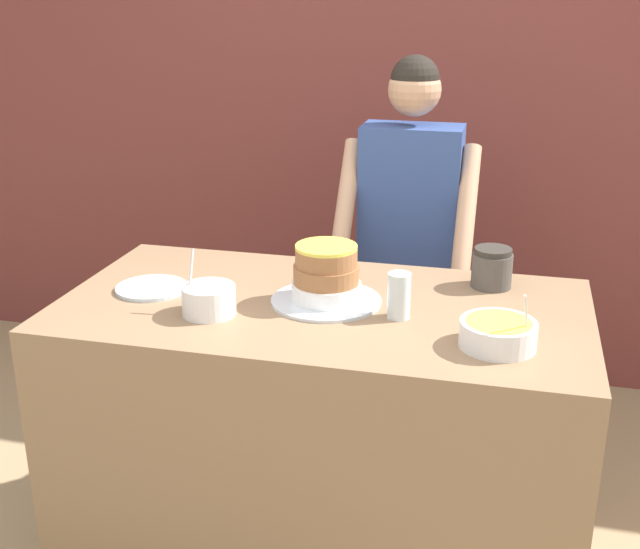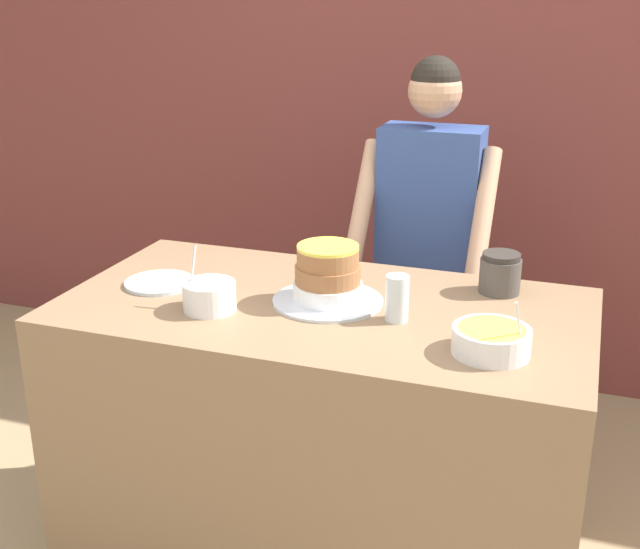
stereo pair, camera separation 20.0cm
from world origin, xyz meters
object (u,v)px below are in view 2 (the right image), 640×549
Objects in this scene: frosting_bowl_pink at (209,295)px; ceramic_plate at (160,283)px; cake at (328,278)px; stoneware_jar at (500,273)px; person_baker at (428,229)px; frosting_bowl_yellow at (491,340)px; drinking_glass at (397,298)px.

frosting_bowl_pink is 0.28m from ceramic_plate.
stoneware_jar is at bearing 28.35° from cake.
person_baker reaches higher than cake.
drinking_glass is (-0.28, 0.13, 0.03)m from frosting_bowl_yellow.
frosting_bowl_pink is at bearing -115.67° from person_baker.
drinking_glass is (0.09, -0.82, 0.04)m from person_baker.
frosting_bowl_pink is (-0.81, 0.03, 0.01)m from frosting_bowl_yellow.
drinking_glass is (0.23, -0.06, -0.01)m from cake.
person_baker is at bearing 123.23° from stoneware_jar.
person_baker is 0.60m from stoneware_jar.
frosting_bowl_yellow is 0.81m from frosting_bowl_pink.
frosting_bowl_pink is (-0.45, -0.93, 0.02)m from person_baker.
stoneware_jar reaches higher than ceramic_plate.
cake is 1.64× the size of frosting_bowl_yellow.
person_baker reaches higher than frosting_bowl_yellow.
drinking_glass is 0.60× the size of ceramic_plate.
cake is at bearing -151.65° from stoneware_jar.
person_baker is at bearing 48.79° from ceramic_plate.
cake is 0.35m from frosting_bowl_pink.
ceramic_plate is (-1.06, 0.17, -0.03)m from frosting_bowl_yellow.
frosting_bowl_yellow is at bearing -8.87° from ceramic_plate.
frosting_bowl_yellow is at bearing -25.11° from drinking_glass.
frosting_bowl_yellow is (0.37, -0.95, 0.01)m from person_baker.
person_baker is 4.85× the size of cake.
person_baker is 0.77m from cake.
frosting_bowl_yellow reaches higher than ceramic_plate.
stoneware_jar is at bearing 15.62° from ceramic_plate.
cake reaches higher than ceramic_plate.
stoneware_jar is at bearing 52.60° from drinking_glass.
person_baker is at bearing 111.05° from frosting_bowl_yellow.
cake is at bearing 3.28° from ceramic_plate.
frosting_bowl_pink is 1.39× the size of drinking_glass.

